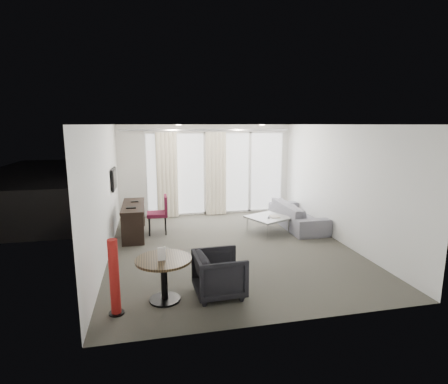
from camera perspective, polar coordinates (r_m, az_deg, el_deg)
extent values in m
cube|color=#434038|center=(7.62, 0.97, -8.99)|extent=(5.00, 6.00, 0.00)
cube|color=white|center=(7.16, 1.04, 10.95)|extent=(5.00, 6.00, 0.00)
cube|color=silver|center=(7.15, -18.91, -0.13)|extent=(0.00, 6.00, 2.60)
cube|color=silver|center=(8.22, 18.24, 1.29)|extent=(0.00, 6.00, 2.60)
cube|color=silver|center=(4.49, 9.83, -6.05)|extent=(5.00, 0.00, 2.60)
cylinder|color=#FFE0B2|center=(8.61, -7.42, 10.80)|extent=(0.12, 0.12, 0.02)
cylinder|color=#FFE0B2|center=(9.03, 6.22, 10.83)|extent=(0.12, 0.12, 0.02)
cylinder|color=maroon|center=(5.15, -17.47, -13.14)|extent=(0.24, 0.24, 1.09)
imported|color=black|center=(5.51, -0.75, -13.23)|extent=(0.78, 0.76, 0.69)
imported|color=slate|center=(9.24, 11.86, -3.63)|extent=(0.83, 2.12, 0.62)
cube|color=#4D4D50|center=(11.94, -2.56, -1.92)|extent=(5.60, 3.00, 0.12)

